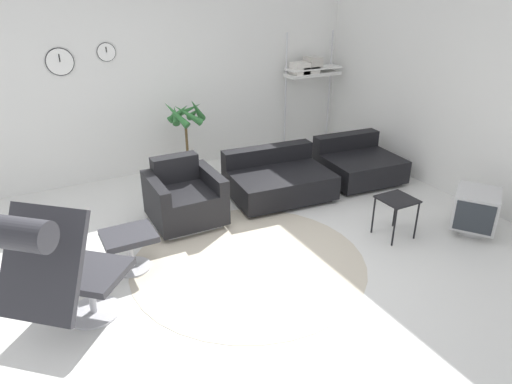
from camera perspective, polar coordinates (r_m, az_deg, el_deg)
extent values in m
plane|color=silver|center=(4.69, -2.31, -8.39)|extent=(12.00, 12.00, 0.00)
cube|color=silver|center=(6.66, -13.51, 13.99)|extent=(12.00, 0.06, 2.80)
cylinder|color=black|center=(6.39, -23.31, 14.72)|extent=(0.34, 0.01, 0.34)
cylinder|color=white|center=(6.38, -23.31, 14.72)|extent=(0.32, 0.02, 0.32)
cube|color=black|center=(6.36, -23.37, 15.12)|extent=(0.01, 0.01, 0.10)
cylinder|color=black|center=(6.46, -18.21, 16.28)|extent=(0.24, 0.01, 0.24)
cylinder|color=white|center=(6.46, -18.21, 16.27)|extent=(0.23, 0.02, 0.23)
cube|color=black|center=(6.44, -18.22, 16.56)|extent=(0.01, 0.01, 0.07)
cube|color=silver|center=(6.16, 25.87, 11.44)|extent=(0.06, 12.00, 2.80)
cylinder|color=#BCB29E|center=(4.64, -0.93, -8.71)|extent=(2.35, 2.35, 0.01)
cylinder|color=#BCBCC1|center=(4.24, -19.54, -13.93)|extent=(0.62, 0.62, 0.02)
cylinder|color=#BCBCC1|center=(4.13, -19.91, -11.90)|extent=(0.06, 0.06, 0.35)
cube|color=#2D2D33|center=(4.01, -20.35, -9.40)|extent=(0.80, 0.79, 0.06)
cube|color=#2D2D33|center=(3.52, -25.19, -8.06)|extent=(0.74, 0.73, 0.73)
cylinder|color=#2D2D33|center=(3.23, -28.33, -4.50)|extent=(0.55, 0.52, 0.21)
cylinder|color=#BCBCC1|center=(4.71, -15.14, -9.04)|extent=(0.36, 0.36, 0.02)
cylinder|color=#BCBCC1|center=(4.62, -15.37, -7.31)|extent=(0.05, 0.05, 0.31)
cube|color=#2D2D33|center=(4.53, -15.63, -5.30)|extent=(0.49, 0.42, 0.06)
cube|color=silver|center=(5.42, -8.67, -3.46)|extent=(0.65, 0.64, 0.06)
cube|color=black|center=(5.32, -8.82, -1.46)|extent=(0.55, 0.78, 0.36)
cube|color=black|center=(5.45, -10.12, 2.94)|extent=(0.54, 0.18, 0.31)
cube|color=black|center=(5.39, -5.57, 0.07)|extent=(0.12, 0.78, 0.53)
cube|color=black|center=(5.20, -12.30, -1.35)|extent=(0.12, 0.78, 0.53)
cube|color=black|center=(5.98, 2.89, -0.41)|extent=(1.20, 0.89, 0.05)
cube|color=black|center=(5.91, 2.93, 1.17)|extent=(1.33, 1.04, 0.31)
cube|color=black|center=(6.12, 1.45, 4.73)|extent=(1.27, 0.31, 0.22)
cube|color=black|center=(6.66, 12.67, 1.67)|extent=(0.97, 0.87, 0.05)
cube|color=black|center=(6.59, 12.81, 3.11)|extent=(1.08, 1.02, 0.31)
cube|color=black|center=(6.79, 11.22, 6.28)|extent=(1.02, 0.28, 0.22)
cube|color=black|center=(5.12, 17.25, -0.86)|extent=(0.36, 0.36, 0.02)
cylinder|color=black|center=(5.02, 16.89, -4.29)|extent=(0.02, 0.02, 0.44)
cylinder|color=black|center=(5.23, 19.43, -3.41)|extent=(0.02, 0.02, 0.44)
cylinder|color=black|center=(5.22, 14.45, -2.82)|extent=(0.02, 0.02, 0.44)
cylinder|color=black|center=(5.42, 16.99, -2.04)|extent=(0.02, 0.02, 0.44)
cylinder|color=#B7B7B7|center=(5.70, 25.32, -4.05)|extent=(0.33, 0.33, 0.10)
cube|color=#B7B7B7|center=(5.59, 25.77, -1.83)|extent=(0.68, 0.66, 0.40)
cube|color=#282D33|center=(5.35, 25.61, -2.96)|extent=(0.23, 0.32, 0.34)
cylinder|color=brown|center=(6.57, -8.40, 2.58)|extent=(0.25, 0.25, 0.24)
cylinder|color=#382819|center=(6.53, -8.46, 3.46)|extent=(0.23, 0.23, 0.02)
cylinder|color=brown|center=(6.42, -8.64, 6.14)|extent=(0.04, 0.04, 0.62)
cone|color=#2D6B33|center=(6.37, -7.77, 9.73)|extent=(0.13, 0.33, 0.25)
cone|color=#2D6B33|center=(6.49, -8.63, 10.05)|extent=(0.43, 0.29, 0.27)
cone|color=#2D6B33|center=(6.43, -9.64, 9.75)|extent=(0.37, 0.18, 0.25)
cone|color=#2D6B33|center=(6.30, -10.05, 9.43)|extent=(0.18, 0.33, 0.25)
cone|color=#2D6B33|center=(6.16, -9.97, 9.55)|extent=(0.31, 0.42, 0.34)
cone|color=#2D6B33|center=(6.14, -8.50, 9.57)|extent=(0.41, 0.14, 0.34)
cone|color=#2D6B33|center=(6.22, -7.40, 10.18)|extent=(0.36, 0.38, 0.40)
cylinder|color=#BCBCC1|center=(7.44, 3.71, 12.05)|extent=(0.03, 0.03, 1.88)
cylinder|color=#BCBCC1|center=(7.91, 9.13, 12.56)|extent=(0.03, 0.03, 1.88)
cube|color=white|center=(7.51, 7.14, 14.32)|extent=(0.92, 0.28, 0.02)
cube|color=white|center=(7.51, 7.15, 14.52)|extent=(0.92, 0.28, 0.02)
cube|color=white|center=(7.50, 7.19, 15.11)|extent=(0.92, 0.28, 0.02)
cube|color=beige|center=(7.43, 6.50, 14.84)|extent=(0.31, 0.24, 0.13)
cube|color=silver|center=(7.34, 5.50, 15.16)|extent=(0.25, 0.24, 0.18)
cube|color=#B7B2A8|center=(7.46, 7.14, 15.80)|extent=(0.22, 0.24, 0.16)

